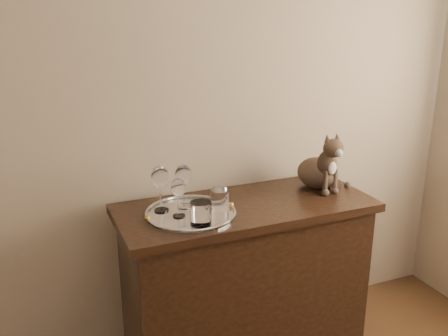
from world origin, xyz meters
The scene contains 9 objects.
wall_back centered at (0.00, 2.25, 1.35)m, with size 4.00×0.10×2.70m, color tan.
sideboard centered at (0.60, 1.94, 0.42)m, with size 1.20×0.50×0.85m, color black, non-canonical shape.
tray centered at (0.32, 1.92, 0.85)m, with size 0.40×0.40×0.01m, color silver.
wine_glass_a centered at (0.21, 2.00, 0.96)m, with size 0.08×0.08×0.21m, color silver, non-canonical shape.
wine_glass_b centered at (0.32, 2.00, 0.96)m, with size 0.08×0.08×0.20m, color white, non-canonical shape.
wine_glass_d centered at (0.26, 1.91, 0.94)m, with size 0.07×0.07×0.17m, color silver, non-canonical shape.
tumbler_b centered at (0.32, 1.79, 0.91)m, with size 0.09×0.09×0.10m, color white.
tumbler_c centered at (0.46, 1.91, 0.90)m, with size 0.08×0.08×0.09m, color silver.
cat centered at (1.03, 2.01, 1.00)m, with size 0.30×0.28×0.30m, color #47372A, non-canonical shape.
Camera 1 is at (-0.33, 0.00, 1.72)m, focal length 40.00 mm.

